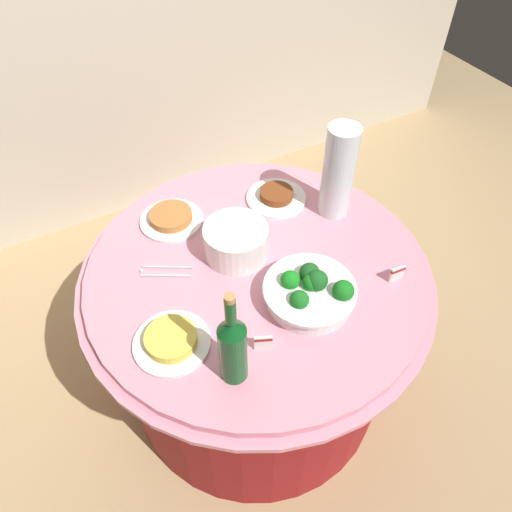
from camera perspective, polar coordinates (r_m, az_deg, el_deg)
name	(u,v)px	position (r m, az deg, el deg)	size (l,w,h in m)	color
ground_plane	(256,378)	(2.17, 0.00, -14.26)	(6.00, 6.00, 0.00)	tan
buffet_table	(256,330)	(1.85, 0.00, -8.73)	(1.16, 1.16, 0.74)	maroon
broccoli_bowl	(310,292)	(1.44, 6.43, -4.21)	(0.28, 0.28, 0.12)	white
plate_stack	(236,241)	(1.56, -2.39, 1.77)	(0.21, 0.21, 0.11)	white
wine_bottle	(233,347)	(1.23, -2.77, -10.71)	(0.07, 0.07, 0.34)	#104B1E
decorative_fruit_vase	(338,177)	(1.67, 9.63, 9.19)	(0.11, 0.11, 0.34)	silver
serving_tongs	(164,271)	(1.57, -10.83, -1.76)	(0.16, 0.12, 0.01)	silver
food_plate_stir_fry	(276,196)	(1.78, 2.41, 7.06)	(0.22, 0.22, 0.04)	white
food_plate_peanuts	(171,218)	(1.72, -10.01, 4.43)	(0.22, 0.22, 0.04)	white
food_plate_fried_egg	(171,341)	(1.39, -9.97, -9.83)	(0.22, 0.22, 0.04)	white
label_placard_front	(263,342)	(1.35, 0.86, -10.15)	(0.05, 0.03, 0.05)	white
label_placard_mid	(397,273)	(1.56, 16.37, -1.94)	(0.05, 0.01, 0.05)	white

